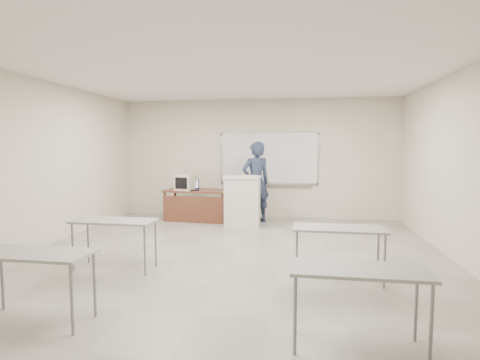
% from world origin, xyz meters
% --- Properties ---
extents(floor, '(7.00, 8.00, 0.01)m').
position_xyz_m(floor, '(0.00, 0.00, -0.01)').
color(floor, gray).
rests_on(floor, ground).
extents(whiteboard, '(2.48, 0.10, 1.31)m').
position_xyz_m(whiteboard, '(0.30, 3.97, 1.48)').
color(whiteboard, white).
rests_on(whiteboard, floor).
extents(student_desks, '(4.40, 2.20, 0.73)m').
position_xyz_m(student_desks, '(-0.00, -1.35, 0.67)').
color(student_desks, '#999995').
rests_on(student_desks, floor).
extents(instructor_desk, '(1.56, 0.78, 0.75)m').
position_xyz_m(instructor_desk, '(-1.40, 3.19, 0.56)').
color(instructor_desk, brown).
rests_on(instructor_desk, floor).
extents(podium, '(0.80, 0.59, 1.14)m').
position_xyz_m(podium, '(-0.20, 2.78, 0.57)').
color(podium, white).
rests_on(podium, floor).
extents(crt_monitor, '(0.42, 0.47, 0.40)m').
position_xyz_m(crt_monitor, '(-1.65, 3.18, 0.94)').
color(crt_monitor, beige).
rests_on(crt_monitor, instructor_desk).
extents(laptop, '(0.35, 0.33, 0.26)m').
position_xyz_m(laptop, '(-1.50, 3.18, 0.81)').
color(laptop, black).
rests_on(laptop, instructor_desk).
extents(mouse, '(0.11, 0.08, 0.04)m').
position_xyz_m(mouse, '(-0.85, 3.35, 0.77)').
color(mouse, '#9FA1A7').
rests_on(mouse, instructor_desk).
extents(keyboard, '(0.43, 0.25, 0.02)m').
position_xyz_m(keyboard, '(-0.05, 2.86, 1.15)').
color(keyboard, beige).
rests_on(keyboard, podium).
extents(presenter, '(0.84, 0.76, 1.92)m').
position_xyz_m(presenter, '(0.05, 3.29, 0.96)').
color(presenter, black).
rests_on(presenter, floor).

